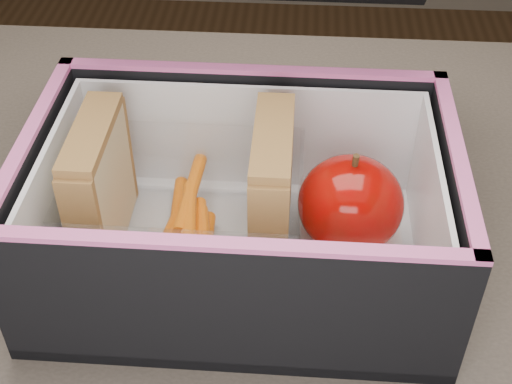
{
  "coord_description": "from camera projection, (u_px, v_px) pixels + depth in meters",
  "views": [
    {
      "loc": [
        0.02,
        -0.33,
        1.15
      ],
      "look_at": [
        -0.01,
        0.05,
        0.81
      ],
      "focal_mm": 50.0,
      "sensor_mm": 36.0,
      "label": 1
    }
  ],
  "objects": [
    {
      "name": "sandwich_right",
      "position": [
        272.0,
        192.0,
        0.5
      ],
      "size": [
        0.03,
        0.09,
        0.1
      ],
      "color": "tan",
      "rests_on": "plastic_tub"
    },
    {
      "name": "sandwich_left",
      "position": [
        100.0,
        186.0,
        0.51
      ],
      "size": [
        0.03,
        0.09,
        0.1
      ],
      "color": "tan",
      "rests_on": "plastic_tub"
    },
    {
      "name": "carrot_sticks",
      "position": [
        188.0,
        235.0,
        0.52
      ],
      "size": [
        0.06,
        0.14,
        0.03
      ],
      "color": "#EB6000",
      "rests_on": "plastic_tub"
    },
    {
      "name": "lunch_bag",
      "position": [
        242.0,
        196.0,
        0.51
      ],
      "size": [
        0.29,
        0.32,
        0.25
      ],
      "color": "black",
      "rests_on": "kitchen_table"
    },
    {
      "name": "red_apple",
      "position": [
        351.0,
        204.0,
        0.51
      ],
      "size": [
        0.08,
        0.08,
        0.08
      ],
      "rotation": [
        0.0,
        0.0,
        0.01
      ],
      "color": "maroon",
      "rests_on": "paper_napkin"
    },
    {
      "name": "plastic_tub",
      "position": [
        187.0,
        209.0,
        0.52
      ],
      "size": [
        0.17,
        0.12,
        0.07
      ],
      "primitive_type": null,
      "color": "white",
      "rests_on": "lunch_bag"
    },
    {
      "name": "paper_napkin",
      "position": [
        350.0,
        243.0,
        0.54
      ],
      "size": [
        0.08,
        0.08,
        0.01
      ],
      "primitive_type": "cube",
      "rotation": [
        0.0,
        0.0,
        0.04
      ],
      "color": "white",
      "rests_on": "lunch_bag"
    },
    {
      "name": "kitchen_table",
      "position": [
        258.0,
        377.0,
        0.57
      ],
      "size": [
        1.2,
        0.8,
        0.75
      ],
      "color": "brown",
      "rests_on": "ground"
    }
  ]
}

